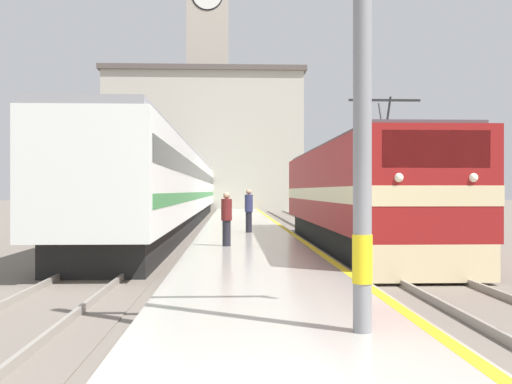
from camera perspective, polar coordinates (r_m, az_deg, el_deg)
ground_plane at (r=34.65m, az=-1.31°, el=-3.26°), size 200.00×200.00×0.00m
platform at (r=29.65m, az=-1.12°, el=-3.54°), size 3.95×140.00×0.30m
rail_track_near at (r=29.97m, az=5.90°, el=-3.73°), size 2.83×140.00×0.16m
rail_track_far at (r=29.82m, az=-8.52°, el=-3.75°), size 2.84×140.00×0.16m
locomotive_train at (r=21.31m, az=9.29°, el=-0.35°), size 2.92×17.09×4.62m
passenger_train at (r=35.63m, az=-7.52°, el=0.35°), size 2.92×45.55×4.08m
catenary_mast at (r=7.72m, az=11.29°, el=14.14°), size 3.01×0.25×7.07m
person_on_platform at (r=25.02m, az=-0.70°, el=-1.67°), size 0.34×0.34×1.82m
second_waiting_passenger at (r=18.87m, az=-2.83°, el=-2.45°), size 0.34×0.34×1.70m
clock_tower at (r=72.47m, az=-4.59°, el=12.02°), size 5.92×5.92×32.04m
station_building at (r=61.38m, az=-4.93°, el=4.83°), size 20.05×8.15×14.14m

